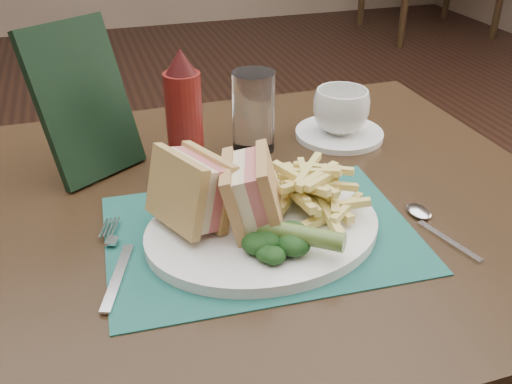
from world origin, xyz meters
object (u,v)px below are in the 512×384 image
plate (263,229)px  sandwich_half_b (235,192)px  placemat (260,233)px  check_presenter (83,101)px  sandwich_half_a (176,195)px  table_main (248,384)px  ketchup_bottle (184,111)px  drinking_glass (254,112)px  coffee_cup (341,111)px  saucer (339,134)px

plate → sandwich_half_b: 0.07m
placemat → check_presenter: 0.33m
placemat → check_presenter: check_presenter is taller
plate → sandwich_half_a: 0.12m
table_main → ketchup_bottle: 0.49m
drinking_glass → coffee_cup: bearing=0.6°
coffee_cup → table_main: bearing=-144.2°
ketchup_bottle → plate: bearing=-75.8°
sandwich_half_a → ketchup_bottle: 0.20m
table_main → check_presenter: check_presenter is taller
drinking_glass → check_presenter: check_presenter is taller
table_main → coffee_cup: 0.50m
table_main → placemat: size_ratio=2.33×
drinking_glass → sandwich_half_b: bearing=-112.4°
table_main → sandwich_half_a: size_ratio=9.19×
drinking_glass → check_presenter: (-0.25, 0.01, 0.05)m
sandwich_half_b → coffee_cup: 0.34m
ketchup_bottle → check_presenter: size_ratio=0.82×
saucer → plate: bearing=-131.7°
table_main → drinking_glass: (0.06, 0.15, 0.44)m
plate → drinking_glass: size_ratio=2.31×
placemat → plate: (0.00, -0.00, 0.01)m
placemat → plate: plate is taller
coffee_cup → ketchup_bottle: 0.28m
sandwich_half_a → saucer: 0.39m
placemat → ketchup_bottle: 0.23m
saucer → drinking_glass: size_ratio=1.15×
ketchup_bottle → sandwich_half_a: bearing=-104.3°
saucer → table_main: bearing=-144.2°
plate → saucer: (0.22, 0.24, -0.00)m
plate → sandwich_half_b: size_ratio=3.15×
ketchup_bottle → table_main: bearing=-64.3°
coffee_cup → check_presenter: (-0.41, 0.01, 0.06)m
coffee_cup → drinking_glass: size_ratio=0.73×
ketchup_bottle → coffee_cup: bearing=6.5°
sandwich_half_b → saucer: size_ratio=0.64×
sandwich_half_b → drinking_glass: drinking_glass is taller
sandwich_half_b → sandwich_half_a: bearing=-172.5°
sandwich_half_a → saucer: bearing=10.3°
table_main → coffee_cup: bearing=35.8°
table_main → check_presenter: 0.55m
table_main → drinking_glass: bearing=69.1°
saucer → check_presenter: bearing=179.2°
coffee_cup → sandwich_half_a: bearing=-145.1°
placemat → drinking_glass: (0.06, 0.24, 0.06)m
table_main → plate: bearing=-93.1°
placemat → drinking_glass: 0.25m
coffee_cup → plate: bearing=-131.7°
sandwich_half_b → check_presenter: size_ratio=0.42×
sandwich_half_a → drinking_glass: bearing=28.7°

